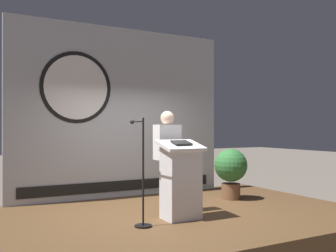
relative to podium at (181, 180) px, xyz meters
The scene contains 7 objects.
ground_plane 0.96m from the podium, 98.06° to the left, with size 40.00×40.00×0.00m, color #6B6056.
stage_platform 0.82m from the podium, 98.06° to the left, with size 6.40×4.00×0.30m, color brown.
banner_display 2.49m from the podium, 92.24° to the left, with size 4.42×0.12×3.35m.
podium is the anchor object (origin of this frame).
speaker_person 0.55m from the podium, 86.45° to the left, with size 0.40×0.26×1.64m.
microphone_stand 0.70m from the podium, behind, with size 0.24×0.54×1.51m.
potted_plant 1.91m from the podium, 29.31° to the left, with size 0.63×0.63×0.97m.
Camera 1 is at (-2.92, -5.42, 1.67)m, focal length 41.73 mm.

